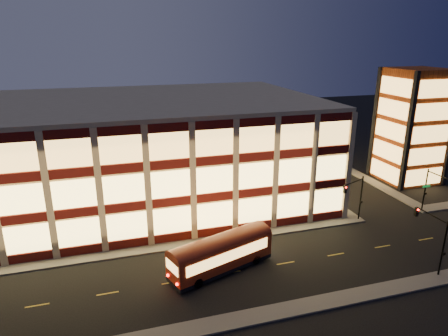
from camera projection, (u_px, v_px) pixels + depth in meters
name	position (u px, v px, depth m)	size (l,w,h in m)	color
ground	(181.00, 249.00, 44.50)	(200.00, 200.00, 0.00)	black
sidewalk_office_south	(152.00, 248.00, 44.57)	(54.00, 2.00, 0.15)	#514F4C
sidewalk_office_east	(298.00, 179.00, 66.25)	(2.00, 30.00, 0.15)	#514F4C
sidewalk_tower_west	(355.00, 173.00, 69.27)	(2.00, 30.00, 0.15)	#514F4C
sidewalk_near	(211.00, 325.00, 32.66)	(100.00, 2.00, 0.15)	#514F4C
office_building	(136.00, 150.00, 56.81)	(50.45, 30.45, 14.50)	tan
stair_tower	(412.00, 126.00, 63.53)	(8.60, 8.60, 18.00)	#8C3814
traffic_signal_far	(355.00, 193.00, 49.53)	(3.79, 1.87, 6.00)	black
traffic_signal_right	(434.00, 186.00, 51.85)	(1.20, 4.37, 6.00)	black
traffic_signal_near	(433.00, 232.00, 39.64)	(0.32, 4.45, 6.00)	black
trolley_bus	(221.00, 251.00, 39.99)	(11.40, 6.24, 3.76)	maroon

